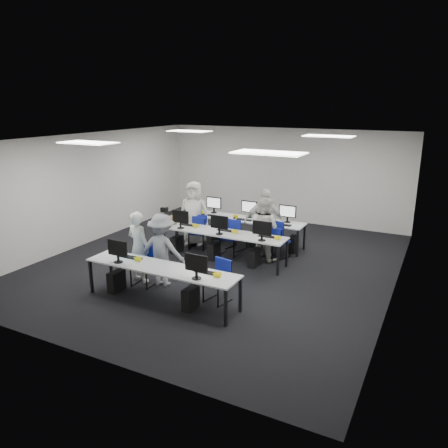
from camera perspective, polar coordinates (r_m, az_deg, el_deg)
The scene contains 23 objects.
room at distance 10.27m, azimuth -0.67°, elevation 2.75°, with size 9.00×9.02×3.00m.
ceiling_panels at distance 10.04m, azimuth -0.70°, elevation 11.03°, with size 5.20×4.60×0.02m.
desk_front at distance 8.56m, azimuth -8.20°, elevation -5.88°, with size 3.20×0.70×0.73m.
desk_mid at distance 10.66m, azimuth -0.15°, elevation -1.33°, with size 3.20×0.70×0.73m.
desk_back at distance 11.87m, azimuth 2.94°, elevation 0.45°, with size 3.20×0.70×0.73m.
equipment_front at distance 8.78m, azimuth -9.21°, elevation -7.65°, with size 2.51×0.41×1.19m.
equipment_mid at distance 10.83m, azimuth -1.10°, elevation -2.85°, with size 2.91×0.41×1.19m.
equipment_back at distance 11.90m, azimuth 3.80°, elevation -1.14°, with size 2.91×0.41×1.19m.
chair_0 at distance 9.55m, azimuth -10.38°, elevation -6.28°, with size 0.46×0.50×0.86m.
chair_1 at distance 8.66m, azimuth -0.82°, elevation -8.43°, with size 0.50×0.53×0.84m.
chair_2 at distance 11.70m, azimuth -3.41°, elevation -1.86°, with size 0.54×0.57×0.87m.
chair_3 at distance 11.21m, azimuth 0.84°, elevation -2.62°, with size 0.45×0.49×0.88m.
chair_4 at distance 10.97m, azimuth 6.17°, elevation -3.04°, with size 0.56×0.59×0.93m.
chair_5 at distance 11.90m, azimuth -2.82°, elevation -1.59°, with size 0.43×0.47×0.85m.
chair_6 at distance 11.61m, azimuth 1.56°, elevation -2.01°, with size 0.52×0.55×0.86m.
chair_7 at distance 11.10m, azimuth 7.26°, elevation -3.06°, with size 0.51×0.54×0.81m.
handbag at distance 11.33m, azimuth -6.68°, elevation 0.53°, with size 0.31×0.20×0.26m, color olive.
student_0 at distance 9.61m, azimuth -11.09°, elevation -2.93°, with size 0.57×0.38×1.57m, color silver.
student_1 at distance 10.78m, azimuth 5.27°, elevation -0.56°, with size 0.77×0.60×1.59m, color silver.
student_2 at distance 11.87m, azimuth -3.92°, elevation 1.39°, with size 0.85×0.56×1.75m, color silver.
student_3 at distance 11.02m, azimuth 5.25°, elevation 0.17°, with size 1.01×0.42×1.73m, color silver.
photographer at distance 9.32m, azimuth -8.11°, elevation -3.39°, with size 1.01×0.58×1.57m, color gray.
dslr_camera at distance 9.23m, azimuth -7.80°, elevation 1.86°, with size 0.14×0.18×0.10m, color black.
Camera 1 is at (4.67, -8.85, 3.82)m, focal length 35.00 mm.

